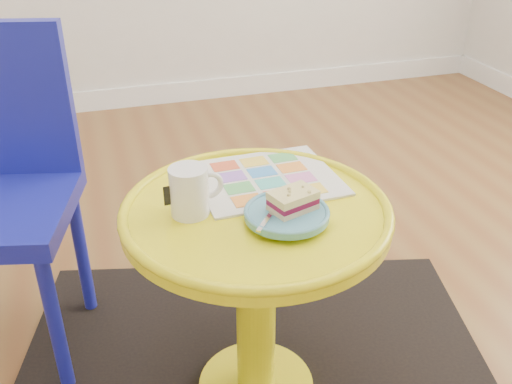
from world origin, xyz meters
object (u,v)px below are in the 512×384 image
object	(u,v)px
side_table	(256,266)
mug	(190,190)
newspaper	(266,179)
plate	(287,214)

from	to	relation	value
side_table	mug	xyz separation A→B (m)	(-0.14, 0.02, 0.22)
side_table	mug	bearing A→B (deg)	171.78
newspaper	mug	world-z (taller)	mug
mug	plate	xyz separation A→B (m)	(0.18, -0.09, -0.04)
side_table	plate	world-z (taller)	plate
plate	mug	bearing A→B (deg)	152.79
mug	plate	bearing A→B (deg)	-32.96
mug	newspaper	bearing A→B (deg)	20.38
newspaper	plate	size ratio (longest dim) A/B	1.86
newspaper	plate	xyz separation A→B (m)	(-0.02, -0.19, 0.02)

